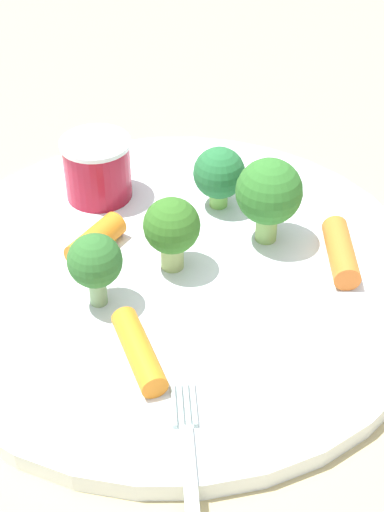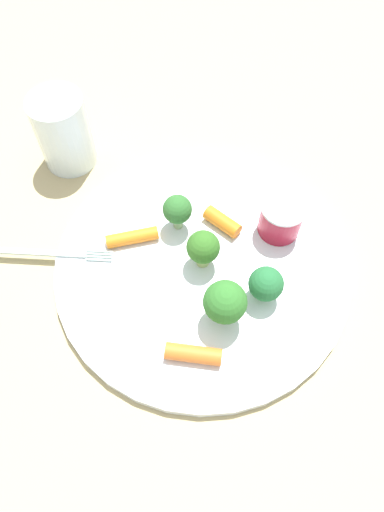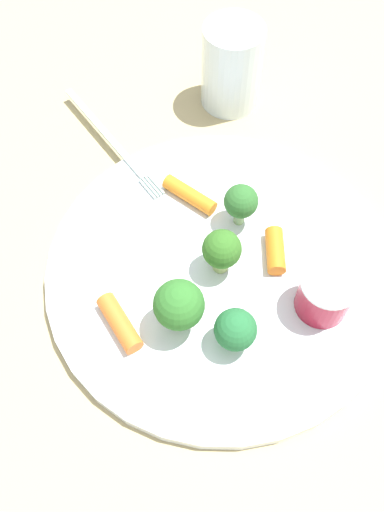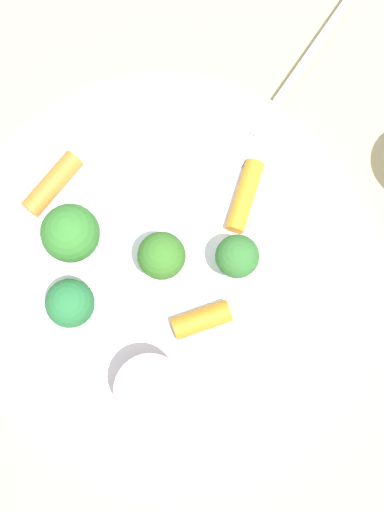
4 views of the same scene
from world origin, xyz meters
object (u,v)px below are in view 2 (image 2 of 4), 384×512
drinking_glass (63,132)px  carrot_stick_0 (193,354)px  fork (34,252)px  plate (202,265)px  sauce_cup (281,218)px  broccoli_floret_2 (266,284)px  carrot_stick_2 (132,237)px  carrot_stick_1 (222,222)px  broccoli_floret_0 (201,251)px  broccoli_floret_1 (177,210)px  broccoli_floret_3 (225,303)px

drinking_glass → carrot_stick_0: bearing=-69.5°
fork → drinking_glass: 0.15m
plate → sauce_cup: 0.10m
broccoli_floret_2 → carrot_stick_2: 0.15m
carrot_stick_2 → fork: 0.11m
plate → carrot_stick_1: carrot_stick_1 is taller
broccoli_floret_0 → carrot_stick_0: 0.10m
broccoli_floret_1 → drinking_glass: size_ratio=0.51×
plate → broccoli_floret_1: bearing=110.2°
broccoli_floret_2 → broccoli_floret_3: bearing=-159.6°
sauce_cup → carrot_stick_2: bearing=175.6°
plate → drinking_glass: drinking_glass is taller
broccoli_floret_2 → broccoli_floret_3: size_ratio=0.75×
broccoli_floret_2 → carrot_stick_2: broccoli_floret_2 is taller
broccoli_floret_0 → broccoli_floret_3: broccoli_floret_3 is taller
plate → fork: 0.18m
broccoli_floret_1 → carrot_stick_1: bearing=-10.2°
broccoli_floret_1 → fork: broccoli_floret_1 is taller
broccoli_floret_0 → carrot_stick_2: (-0.07, 0.04, -0.02)m
broccoli_floret_0 → drinking_glass: (-0.13, 0.18, 0.00)m
broccoli_floret_3 → carrot_stick_1: broccoli_floret_3 is taller
broccoli_floret_1 → broccoli_floret_2: size_ratio=1.09×
sauce_cup → drinking_glass: 0.27m
broccoli_floret_0 → plate: bearing=41.6°
sauce_cup → carrot_stick_2: (-0.16, 0.01, -0.01)m
plate → drinking_glass: (-0.13, 0.18, 0.04)m
broccoli_floret_1 → carrot_stick_2: bearing=-168.0°
sauce_cup → broccoli_floret_2: same height
carrot_stick_1 → plate: bearing=-125.4°
sauce_cup → drinking_glass: drinking_glass is taller
broccoli_floret_2 → carrot_stick_1: bearing=104.9°
sauce_cup → drinking_glass: bearing=145.5°
sauce_cup → fork: size_ratio=0.27×
broccoli_floret_1 → carrot_stick_0: size_ratio=0.88×
carrot_stick_2 → fork: size_ratio=0.32×
sauce_cup → drinking_glass: size_ratio=0.51×
broccoli_floret_2 → carrot_stick_2: (-0.12, 0.09, -0.02)m
sauce_cup → broccoli_floret_1: (-0.11, 0.02, 0.01)m
plate → sauce_cup: size_ratio=6.59×
carrot_stick_2 → carrot_stick_0: bearing=-73.0°
broccoli_floret_3 → carrot_stick_1: size_ratio=1.35×
broccoli_floret_3 → fork: size_ratio=0.33×
carrot_stick_0 → fork: carrot_stick_0 is taller
drinking_glass → fork: bearing=-108.1°
sauce_cup → carrot_stick_1: sauce_cup is taller
plate → carrot_stick_2: size_ratio=5.61×
broccoli_floret_1 → carrot_stick_0: 0.15m
carrot_stick_1 → drinking_glass: drinking_glass is taller
broccoli_floret_0 → drinking_glass: 0.22m
broccoli_floret_2 → carrot_stick_1: broccoli_floret_2 is taller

